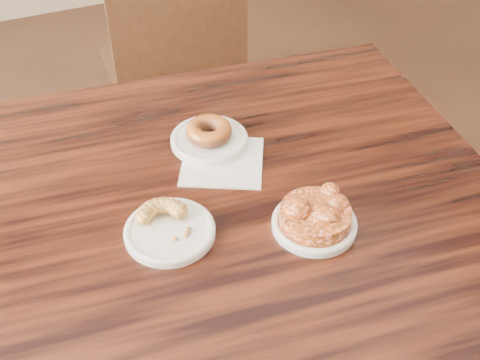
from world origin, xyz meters
name	(u,v)px	position (x,y,z in m)	size (l,w,h in m)	color
cafe_table	(241,343)	(-0.23, -0.04, 0.38)	(0.97, 0.97, 0.75)	black
chair_far	(171,73)	(-0.06, 0.93, 0.45)	(0.43, 0.43, 0.90)	black
napkin	(222,161)	(-0.21, 0.11, 0.75)	(0.15, 0.15, 0.00)	white
plate_donut	(209,140)	(-0.21, 0.17, 0.76)	(0.15, 0.15, 0.01)	white
plate_cruller	(170,232)	(-0.36, -0.03, 0.76)	(0.15, 0.15, 0.01)	white
plate_fritter	(314,224)	(-0.13, -0.11, 0.76)	(0.14, 0.14, 0.01)	white
glazed_donut	(209,131)	(-0.21, 0.17, 0.78)	(0.09, 0.09, 0.03)	brown
apple_fritter	(316,213)	(-0.13, -0.11, 0.78)	(0.16, 0.16, 0.04)	#4A2407
cruller_fragment	(169,223)	(-0.36, -0.03, 0.78)	(0.10, 0.10, 0.03)	#5A3B12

